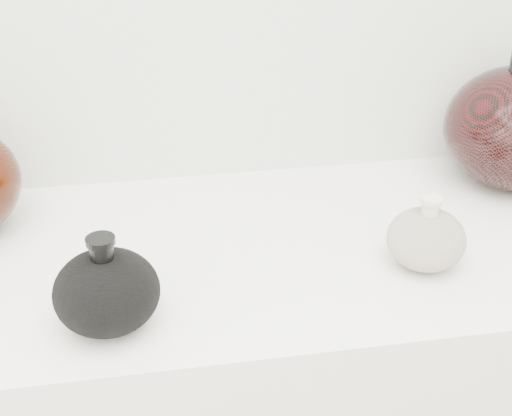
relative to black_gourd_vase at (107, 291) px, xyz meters
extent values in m
cube|color=silver|center=(0.20, 0.15, -0.07)|extent=(1.20, 0.50, 0.03)
ellipsoid|color=black|center=(0.00, 0.00, 0.00)|extent=(0.16, 0.16, 0.10)
cylinder|color=black|center=(0.00, 0.00, 0.06)|extent=(0.04, 0.04, 0.03)
cylinder|color=black|center=(0.00, 0.00, 0.07)|extent=(0.04, 0.04, 0.01)
ellipsoid|color=beige|center=(0.44, 0.06, -0.01)|extent=(0.14, 0.14, 0.09)
cylinder|color=beige|center=(0.44, 0.06, 0.04)|extent=(0.03, 0.03, 0.03)
cylinder|color=beige|center=(0.44, 0.06, 0.05)|extent=(0.04, 0.04, 0.01)
camera|label=1|loc=(0.06, -0.74, 0.52)|focal=50.00mm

